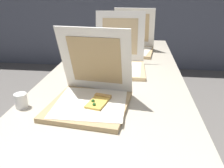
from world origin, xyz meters
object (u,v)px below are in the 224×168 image
(pizza_box_back, at_px, (132,46))
(cup_white_near_left, at_px, (21,101))
(table, at_px, (112,88))
(cup_white_mid, at_px, (68,68))
(pizza_box_middle, at_px, (119,61))
(pizza_box_front, at_px, (91,95))

(pizza_box_back, relative_size, cup_white_near_left, 5.73)
(table, bearing_deg, cup_white_mid, 158.75)
(pizza_box_middle, xyz_separation_m, cup_white_near_left, (-0.40, -0.61, -0.02))
(pizza_box_back, bearing_deg, pizza_box_front, -92.36)
(pizza_box_back, distance_m, cup_white_near_left, 1.18)
(pizza_box_back, bearing_deg, pizza_box_middle, -92.69)
(table, xyz_separation_m, pizza_box_middle, (0.02, 0.23, 0.10))
(pizza_box_back, height_order, cup_white_near_left, pizza_box_back)
(pizza_box_middle, bearing_deg, pizza_box_front, -100.36)
(table, xyz_separation_m, cup_white_mid, (-0.31, 0.12, 0.08))
(table, relative_size, pizza_box_back, 6.24)
(pizza_box_front, bearing_deg, cup_white_mid, 125.69)
(table, height_order, pizza_box_back, pizza_box_back)
(pizza_box_back, xyz_separation_m, cup_white_near_left, (-0.47, -1.08, -0.02))
(pizza_box_front, height_order, pizza_box_middle, pizza_box_middle)
(pizza_box_middle, height_order, cup_white_near_left, pizza_box_middle)
(cup_white_mid, bearing_deg, pizza_box_middle, 19.69)
(pizza_box_front, height_order, pizza_box_back, pizza_box_back)
(pizza_box_front, xyz_separation_m, pizza_box_middle, (0.08, 0.55, 0.00))
(pizza_box_front, distance_m, pizza_box_middle, 0.55)
(pizza_box_front, bearing_deg, pizza_box_back, 87.99)
(cup_white_near_left, bearing_deg, pizza_box_front, 10.46)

